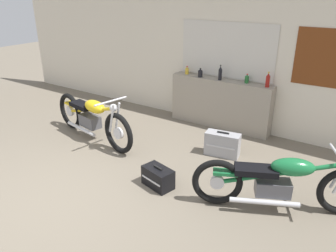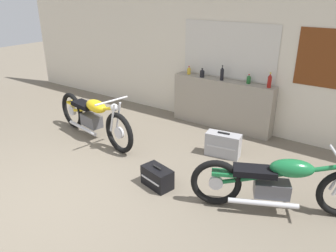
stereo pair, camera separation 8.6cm
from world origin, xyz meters
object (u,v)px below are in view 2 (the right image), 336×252
Objects in this scene: motorcycle_green at (279,183)px; hard_case_silver at (223,145)px; bottle_center at (222,74)px; hard_case_black at (157,177)px; bottle_left_center at (202,73)px; bottle_rightmost at (270,81)px; motorcycle_yellow at (93,117)px; bottle_right_center at (249,79)px; bottle_leftmost at (189,71)px.

hard_case_silver is (-1.20, 0.94, -0.21)m from motorcycle_green.
hard_case_black is (0.26, -2.42, -0.95)m from bottle_center.
hard_case_silver is 1.40m from hard_case_black.
bottle_center reaches higher than bottle_left_center.
bottle_left_center is at bearing 105.75° from hard_case_black.
bottle_rightmost is at bearing 75.18° from hard_case_black.
hard_case_black is at bearing -74.25° from bottle_left_center.
hard_case_black is (-0.65, -2.45, -0.94)m from bottle_rightmost.
motorcycle_yellow is 4.51× the size of hard_case_black.
hard_case_black is (-0.25, -2.50, -0.90)m from bottle_right_center.
bottle_center is at bearing -178.29° from bottle_rightmost.
bottle_center is 2.62m from hard_case_black.
bottle_rightmost reaches higher than hard_case_black.
hard_case_black is at bearing -67.61° from bottle_leftmost.
bottle_rightmost is 0.46× the size of hard_case_silver.
bottle_right_center is 0.29× the size of hard_case_silver.
hard_case_black is (1.91, -0.62, -0.29)m from motorcycle_yellow.
bottle_leftmost is at bearing -178.67° from bottle_right_center.
bottle_leftmost is 0.76m from bottle_center.
bottle_rightmost is (1.33, 0.03, 0.04)m from bottle_left_center.
bottle_center is 0.49× the size of hard_case_silver.
bottle_rightmost is at bearing -7.24° from bottle_right_center.
motorcycle_green is at bearing -66.24° from bottle_rightmost.
bottle_leftmost is 1.95m from hard_case_silver.
bottle_rightmost is (0.40, -0.05, 0.04)m from bottle_right_center.
motorcycle_green is (1.30, -2.09, -0.64)m from bottle_right_center.
hard_case_silver is at bearing -39.23° from bottle_leftmost.
bottle_left_center reaches higher than hard_case_silver.
bottle_center is at bearing 131.91° from motorcycle_green.
hard_case_black is at bearing -164.95° from motorcycle_green.
bottle_right_center is at bearing 41.21° from motorcycle_yellow.
bottle_center is (0.42, 0.01, 0.05)m from bottle_left_center.
bottle_left_center is at bearing 55.79° from motorcycle_yellow.
bottle_center reaches higher than motorcycle_yellow.
motorcycle_yellow reaches higher than motorcycle_green.
motorcycle_green is at bearing -3.34° from motorcycle_yellow.
bottle_left_center is 0.43m from bottle_center.
bottle_rightmost is (1.67, -0.02, 0.05)m from bottle_leftmost.
bottle_rightmost is 1.44m from hard_case_silver.
bottle_left_center is 0.30× the size of hard_case_silver.
bottle_left_center is at bearing -174.76° from bottle_right_center.
bottle_right_center is 0.64× the size of bottle_rightmost.
hard_case_silver is at bearing -84.96° from bottle_right_center.
bottle_center is 0.91m from bottle_rightmost.
bottle_left_center is at bearing 138.05° from motorcycle_green.
hard_case_silver is (1.37, -1.12, -0.84)m from bottle_leftmost.
motorcycle_yellow is (-0.89, -1.86, -0.61)m from bottle_leftmost.
bottle_rightmost is at bearing 1.47° from bottle_left_center.
motorcycle_green is (2.23, -2.00, -0.64)m from bottle_left_center.
motorcycle_yellow is 2.02m from hard_case_black.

